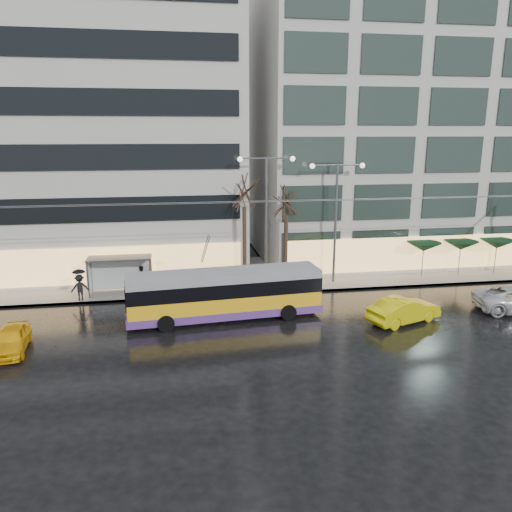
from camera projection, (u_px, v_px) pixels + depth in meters
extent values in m
plane|color=black|center=(265.00, 352.00, 25.04)|extent=(140.00, 140.00, 0.00)
cube|color=gray|center=(259.00, 274.00, 38.75)|extent=(80.00, 10.00, 0.15)
cube|color=slate|center=(270.00, 293.00, 34.00)|extent=(80.00, 0.10, 0.15)
cube|color=#B2B0AA|center=(16.00, 127.00, 38.06)|extent=(34.00, 14.00, 22.00)
cube|color=#B2B0AA|center=(443.00, 110.00, 43.14)|extent=(32.00, 14.00, 25.00)
cube|color=#ECAC14|center=(225.00, 303.00, 29.39)|extent=(11.38, 3.30, 1.40)
cube|color=#5B3482|center=(225.00, 310.00, 29.50)|extent=(11.42, 3.34, 0.47)
cube|color=black|center=(225.00, 286.00, 29.14)|extent=(11.40, 3.32, 0.84)
cube|color=gray|center=(225.00, 275.00, 28.98)|extent=(11.38, 3.30, 0.47)
cube|color=black|center=(315.00, 282.00, 30.51)|extent=(0.24, 2.15, 1.22)
cube|color=black|center=(126.00, 296.00, 27.83)|extent=(0.24, 2.15, 1.22)
cylinder|color=black|center=(277.00, 300.00, 31.45)|extent=(0.96, 0.41, 0.93)
cylinder|color=black|center=(288.00, 313.00, 29.26)|extent=(0.96, 0.41, 0.93)
cylinder|color=black|center=(163.00, 309.00, 29.76)|extent=(0.96, 0.41, 0.93)
cylinder|color=black|center=(166.00, 324.00, 27.57)|extent=(0.96, 0.41, 0.93)
cylinder|color=#595B60|center=(206.00, 250.00, 29.27)|extent=(0.36, 3.47, 2.46)
cylinder|color=#595B60|center=(205.00, 248.00, 29.70)|extent=(0.36, 3.47, 2.46)
cylinder|color=#595B60|center=(265.00, 202.00, 29.06)|extent=(42.00, 0.04, 0.04)
cylinder|color=#595B60|center=(264.00, 201.00, 29.54)|extent=(42.00, 0.04, 0.04)
cube|color=#595B60|center=(119.00, 258.00, 33.23)|extent=(4.20, 1.60, 0.12)
cube|color=silver|center=(122.00, 273.00, 34.20)|extent=(4.00, 0.05, 2.20)
cube|color=white|center=(89.00, 277.00, 33.21)|extent=(0.10, 1.40, 2.20)
cylinder|color=#595B60|center=(88.00, 280.00, 32.55)|extent=(0.10, 0.10, 2.40)
cylinder|color=#595B60|center=(91.00, 275.00, 33.89)|extent=(0.10, 0.10, 2.40)
cylinder|color=#595B60|center=(151.00, 278.00, 33.17)|extent=(0.10, 0.10, 2.40)
cylinder|color=#595B60|center=(151.00, 272.00, 34.51)|extent=(0.10, 0.10, 2.40)
cylinder|color=#595B60|center=(266.00, 223.00, 34.58)|extent=(0.18, 0.18, 9.00)
cylinder|color=#595B60|center=(253.00, 158.00, 33.37)|extent=(1.80, 0.10, 0.10)
cylinder|color=#595B60|center=(280.00, 158.00, 33.65)|extent=(1.80, 0.10, 0.10)
sphere|color=#FFF2CC|center=(240.00, 159.00, 33.25)|extent=(0.36, 0.36, 0.36)
sphere|color=#FFF2CC|center=(293.00, 159.00, 33.81)|extent=(0.36, 0.36, 0.36)
cylinder|color=#595B60|center=(335.00, 224.00, 35.41)|extent=(0.18, 0.18, 8.50)
cylinder|color=#595B60|center=(325.00, 165.00, 34.27)|extent=(1.80, 0.10, 0.10)
cylinder|color=#595B60|center=(350.00, 165.00, 34.55)|extent=(1.80, 0.10, 0.10)
sphere|color=#FFF2CC|center=(312.00, 166.00, 34.14)|extent=(0.36, 0.36, 0.36)
sphere|color=#FFF2CC|center=(362.00, 165.00, 34.70)|extent=(0.36, 0.36, 0.36)
cylinder|color=black|center=(245.00, 247.00, 34.94)|extent=(0.28, 0.28, 5.60)
cylinder|color=black|center=(286.00, 249.00, 35.69)|extent=(0.28, 0.28, 4.90)
cylinder|color=#595B60|center=(422.00, 262.00, 37.46)|extent=(0.06, 0.06, 2.20)
cone|color=black|center=(424.00, 247.00, 37.17)|extent=(2.50, 2.50, 0.70)
cylinder|color=#595B60|center=(459.00, 261.00, 37.92)|extent=(0.06, 0.06, 2.20)
cone|color=black|center=(461.00, 245.00, 37.63)|extent=(2.50, 2.50, 0.70)
cylinder|color=#595B60|center=(495.00, 259.00, 38.39)|extent=(0.06, 0.06, 2.20)
cone|color=black|center=(497.00, 244.00, 38.10)|extent=(2.50, 2.50, 0.70)
imported|color=yellow|center=(11.00, 339.00, 25.00)|extent=(1.89, 3.95, 1.30)
imported|color=yellow|center=(404.00, 310.00, 28.89)|extent=(4.77, 3.00, 1.49)
imported|color=black|center=(159.00, 282.00, 33.69)|extent=(0.59, 0.41, 1.57)
imported|color=#DC4992|center=(158.00, 268.00, 33.46)|extent=(1.02, 1.04, 0.88)
imported|color=black|center=(141.00, 277.00, 34.50)|extent=(1.00, 0.91, 1.67)
imported|color=black|center=(80.00, 287.00, 32.17)|extent=(1.23, 0.86, 1.73)
imported|color=black|center=(79.00, 274.00, 31.96)|extent=(0.97, 0.97, 0.72)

